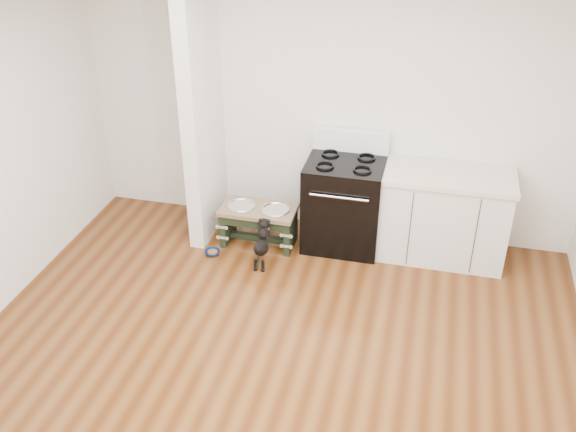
# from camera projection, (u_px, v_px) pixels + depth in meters

# --- Properties ---
(ground) EXTENTS (5.00, 5.00, 0.00)m
(ground) POSITION_uv_depth(u_px,v_px,m) (262.00, 386.00, 4.91)
(ground) COLOR #48230C
(ground) RESTS_ON ground
(room_shell) EXTENTS (5.00, 5.00, 5.00)m
(room_shell) POSITION_uv_depth(u_px,v_px,m) (257.00, 202.00, 4.09)
(room_shell) COLOR silver
(room_shell) RESTS_ON ground
(partition_wall) EXTENTS (0.15, 0.80, 2.70)m
(partition_wall) POSITION_uv_depth(u_px,v_px,m) (202.00, 110.00, 6.22)
(partition_wall) COLOR silver
(partition_wall) RESTS_ON ground
(oven_range) EXTENTS (0.76, 0.69, 1.14)m
(oven_range) POSITION_uv_depth(u_px,v_px,m) (344.00, 202.00, 6.42)
(oven_range) COLOR black
(oven_range) RESTS_ON ground
(cabinet_run) EXTENTS (1.24, 0.64, 0.91)m
(cabinet_run) POSITION_uv_depth(u_px,v_px,m) (444.00, 215.00, 6.25)
(cabinet_run) COLOR silver
(cabinet_run) RESTS_ON ground
(dog_feeder) EXTENTS (0.76, 0.41, 0.43)m
(dog_feeder) POSITION_uv_depth(u_px,v_px,m) (259.00, 219.00, 6.50)
(dog_feeder) COLOR black
(dog_feeder) RESTS_ON ground
(puppy) EXTENTS (0.13, 0.39, 0.46)m
(puppy) POSITION_uv_depth(u_px,v_px,m) (262.00, 242.00, 6.20)
(puppy) COLOR black
(puppy) RESTS_ON ground
(floor_bowl) EXTENTS (0.18, 0.18, 0.05)m
(floor_bowl) POSITION_uv_depth(u_px,v_px,m) (213.00, 253.00, 6.45)
(floor_bowl) COLOR navy
(floor_bowl) RESTS_ON ground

